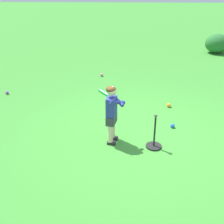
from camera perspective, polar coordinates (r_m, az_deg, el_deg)
ground_plane at (r=5.79m, az=5.32°, el=-4.33°), size 40.00×40.00×0.00m
child_batter at (r=5.27m, az=-0.08°, el=0.53°), size 0.49×0.52×1.08m
play_ball_far_right at (r=8.71m, az=-1.97°, el=6.99°), size 0.08×0.08×0.08m
play_ball_behind_batter at (r=7.93m, az=-19.06°, el=3.45°), size 0.08×0.08×0.08m
play_ball_by_bucket at (r=6.11m, az=11.28°, el=-2.54°), size 0.08×0.08×0.08m
play_ball_center_lawn at (r=6.94m, az=10.60°, el=1.26°), size 0.09×0.09×0.09m
batting_tee at (r=5.41m, az=7.87°, el=-5.57°), size 0.28×0.28×0.62m
shrub_left_background at (r=11.55m, az=19.13°, el=12.03°), size 0.84×0.68×0.67m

